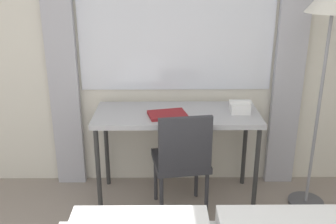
# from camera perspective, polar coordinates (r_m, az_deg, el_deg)

# --- Properties ---
(wall_back_with_window) EXTENTS (5.45, 0.13, 2.70)m
(wall_back_with_window) POSITION_cam_1_polar(r_m,az_deg,el_deg) (3.23, -2.34, 12.05)
(wall_back_with_window) COLOR silver
(wall_back_with_window) RESTS_ON ground_plane
(desk) EXTENTS (1.27, 0.53, 0.76)m
(desk) POSITION_cam_1_polar(r_m,az_deg,el_deg) (3.06, 1.29, -1.21)
(desk) COLOR #B2B2B7
(desk) RESTS_ON ground_plane
(desk_chair) EXTENTS (0.45, 0.45, 0.85)m
(desk_chair) POSITION_cam_1_polar(r_m,az_deg,el_deg) (2.93, 2.04, -6.64)
(desk_chair) COLOR #333338
(desk_chair) RESTS_ON ground_plane
(standing_lamp) EXTENTS (0.38, 0.38, 1.76)m
(standing_lamp) POSITION_cam_1_polar(r_m,az_deg,el_deg) (2.99, 22.70, 12.97)
(standing_lamp) COLOR #4C4C51
(standing_lamp) RESTS_ON ground_plane
(telephone) EXTENTS (0.17, 0.13, 0.10)m
(telephone) POSITION_cam_1_polar(r_m,az_deg,el_deg) (3.07, 10.38, 0.68)
(telephone) COLOR white
(telephone) RESTS_ON desk
(book) EXTENTS (0.32, 0.25, 0.02)m
(book) POSITION_cam_1_polar(r_m,az_deg,el_deg) (2.96, -0.09, -0.35)
(book) COLOR maroon
(book) RESTS_ON desk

